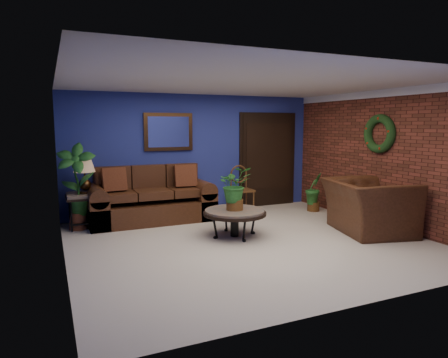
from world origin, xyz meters
name	(u,v)px	position (x,y,z in m)	size (l,w,h in m)	color
floor	(249,242)	(0.00, 0.00, 0.00)	(5.50, 5.50, 0.00)	#C1B2A0
wall_back	(196,154)	(0.00, 2.50, 1.25)	(5.50, 0.04, 2.50)	navy
wall_left	(61,173)	(-2.75, 0.00, 1.25)	(0.04, 5.00, 2.50)	navy
wall_right_brick	(383,158)	(2.75, 0.00, 1.25)	(0.04, 5.00, 2.50)	maroon
ceiling	(251,83)	(0.00, 0.00, 2.50)	(5.50, 5.00, 0.02)	silver
crown_molding	(385,93)	(2.72, 0.00, 2.43)	(0.03, 5.00, 0.14)	white
wall_mirror	(169,132)	(-0.60, 2.46, 1.72)	(1.02, 0.06, 0.77)	#432813
closet_door	(268,160)	(1.75, 2.47, 1.05)	(1.44, 0.06, 2.18)	black
wreath	(379,134)	(2.69, 0.05, 1.70)	(0.72, 0.72, 0.16)	black
sofa	(151,203)	(-1.10, 2.09, 0.35)	(2.38, 1.03, 1.07)	#4B2615
coffee_table	(235,213)	(-0.08, 0.39, 0.40)	(1.06, 1.06, 0.45)	#58534D
end_table	(86,201)	(-2.30, 2.05, 0.48)	(0.69, 0.69, 0.63)	#58534D
table_lamp	(84,171)	(-2.30, 2.05, 1.04)	(0.38, 0.38, 0.64)	#432813
side_chair	(241,185)	(0.89, 2.12, 0.56)	(0.43, 0.43, 1.00)	#583119
armchair	(368,207)	(2.15, -0.32, 0.46)	(1.41, 1.23, 0.91)	#4B2615
coffee_plant	(235,186)	(-0.08, 0.39, 0.85)	(0.60, 0.54, 0.73)	brown
floor_plant	(314,191)	(2.35, 1.50, 0.44)	(0.43, 0.36, 0.85)	brown
tall_plant	(76,183)	(-2.45, 1.95, 0.84)	(0.80, 0.66, 1.55)	brown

